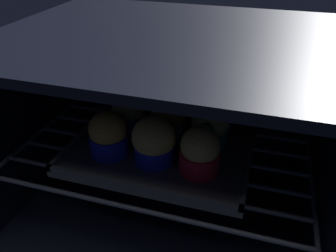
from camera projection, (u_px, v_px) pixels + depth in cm
name	position (u px, v px, depth cm)	size (l,w,h in cm)	color
oven_cavity	(174.00, 118.00, 69.86)	(59.00, 47.00, 37.00)	black
oven_rack	(168.00, 142.00, 68.16)	(54.80, 42.00, 0.80)	#444756
baking_tray	(168.00, 138.00, 67.53)	(33.11, 33.11, 2.20)	#4C4C51
muffin_row0_col0	(108.00, 135.00, 60.51)	(6.96, 6.96, 8.37)	#1928B7
muffin_row0_col1	(152.00, 140.00, 58.46)	(7.63, 7.63, 8.76)	#1928B7
muffin_row0_col2	(200.00, 151.00, 56.15)	(6.96, 6.96, 8.70)	red
muffin_row1_col0	(129.00, 113.00, 67.18)	(6.96, 6.96, 8.40)	#1928B7
muffin_row1_col1	(170.00, 119.00, 65.16)	(6.96, 6.96, 8.98)	#0C8C84
muffin_row1_col2	(210.00, 125.00, 63.52)	(7.35, 7.35, 8.38)	#0C8C84
muffin_row2_col0	(144.00, 94.00, 74.06)	(7.40, 7.40, 8.90)	#1928B7
muffin_row2_col1	(179.00, 99.00, 71.83)	(7.27, 7.27, 8.85)	red
muffin_row2_col2	(219.00, 106.00, 69.56)	(7.33, 7.33, 8.52)	#1928B7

